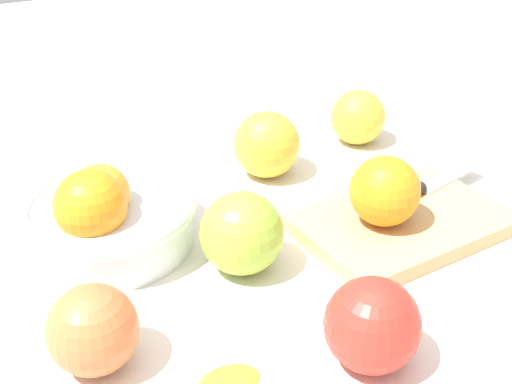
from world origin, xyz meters
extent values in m
plane|color=silver|center=(0.00, 0.00, 0.00)|extent=(2.40, 2.40, 0.00)
cylinder|color=silver|center=(-0.18, 0.10, 0.02)|extent=(0.18, 0.18, 0.05)
torus|color=silver|center=(-0.18, 0.10, 0.05)|extent=(0.19, 0.19, 0.02)
sphere|color=orange|center=(-0.18, 0.10, 0.06)|extent=(0.06, 0.06, 0.06)
sphere|color=orange|center=(-0.20, 0.08, 0.06)|extent=(0.07, 0.07, 0.07)
cube|color=tan|center=(0.11, -0.01, 0.01)|extent=(0.24, 0.17, 0.02)
sphere|color=orange|center=(0.09, -0.01, 0.06)|extent=(0.08, 0.08, 0.08)
cube|color=silver|center=(0.22, 0.04, 0.02)|extent=(0.11, 0.05, 0.00)
cylinder|color=black|center=(0.14, 0.01, 0.03)|extent=(0.05, 0.03, 0.01)
sphere|color=red|center=(-0.03, -0.17, 0.04)|extent=(0.08, 0.08, 0.08)
sphere|color=gold|center=(0.20, 0.20, 0.04)|extent=(0.07, 0.07, 0.07)
sphere|color=#8EB738|center=(-0.07, 0.00, 0.04)|extent=(0.08, 0.08, 0.08)
sphere|color=gold|center=(0.04, 0.17, 0.04)|extent=(0.08, 0.08, 0.08)
sphere|color=#CC6638|center=(-0.24, -0.07, 0.04)|extent=(0.08, 0.08, 0.08)
ellipsoid|color=orange|center=(-0.15, -0.14, 0.00)|extent=(0.05, 0.04, 0.01)
camera|label=1|loc=(-0.31, -0.51, 0.41)|focal=48.01mm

